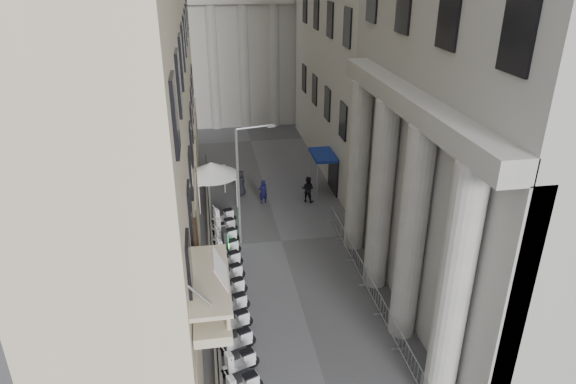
# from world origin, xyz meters

# --- Properties ---
(iron_fence) EXTENTS (0.30, 28.00, 1.40)m
(iron_fence) POSITION_xyz_m (-4.30, 18.00, 0.00)
(iron_fence) COLOR black
(iron_fence) RESTS_ON ground
(blue_awning) EXTENTS (1.60, 3.00, 3.00)m
(blue_awning) POSITION_xyz_m (4.15, 26.00, 0.00)
(blue_awning) COLOR navy
(blue_awning) RESTS_ON ground
(scooter_4) EXTENTS (1.51, 1.00, 1.50)m
(scooter_4) POSITION_xyz_m (-3.37, 8.60, 0.00)
(scooter_4) COLOR silver
(scooter_4) RESTS_ON ground
(scooter_5) EXTENTS (1.51, 1.00, 1.50)m
(scooter_5) POSITION_xyz_m (-3.37, 9.94, 0.00)
(scooter_5) COLOR silver
(scooter_5) RESTS_ON ground
(scooter_6) EXTENTS (1.51, 1.00, 1.50)m
(scooter_6) POSITION_xyz_m (-3.37, 11.28, 0.00)
(scooter_6) COLOR silver
(scooter_6) RESTS_ON ground
(scooter_7) EXTENTS (1.51, 1.00, 1.50)m
(scooter_7) POSITION_xyz_m (-3.37, 12.62, 0.00)
(scooter_7) COLOR silver
(scooter_7) RESTS_ON ground
(scooter_8) EXTENTS (1.51, 1.00, 1.50)m
(scooter_8) POSITION_xyz_m (-3.37, 13.96, 0.00)
(scooter_8) COLOR silver
(scooter_8) RESTS_ON ground
(scooter_9) EXTENTS (1.51, 1.00, 1.50)m
(scooter_9) POSITION_xyz_m (-3.37, 15.30, 0.00)
(scooter_9) COLOR silver
(scooter_9) RESTS_ON ground
(scooter_10) EXTENTS (1.51, 1.00, 1.50)m
(scooter_10) POSITION_xyz_m (-3.37, 16.64, 0.00)
(scooter_10) COLOR silver
(scooter_10) RESTS_ON ground
(scooter_11) EXTENTS (1.51, 1.00, 1.50)m
(scooter_11) POSITION_xyz_m (-3.37, 17.99, 0.00)
(scooter_11) COLOR silver
(scooter_11) RESTS_ON ground
(scooter_12) EXTENTS (1.51, 1.00, 1.50)m
(scooter_12) POSITION_xyz_m (-3.37, 19.33, 0.00)
(scooter_12) COLOR silver
(scooter_12) RESTS_ON ground
(scooter_13) EXTENTS (1.51, 1.00, 1.50)m
(scooter_13) POSITION_xyz_m (-3.37, 20.67, 0.00)
(scooter_13) COLOR silver
(scooter_13) RESTS_ON ground
(scooter_14) EXTENTS (1.51, 1.00, 1.50)m
(scooter_14) POSITION_xyz_m (-3.37, 22.01, 0.00)
(scooter_14) COLOR silver
(scooter_14) RESTS_ON ground
(barrier_1) EXTENTS (0.60, 2.40, 1.10)m
(barrier_1) POSITION_xyz_m (3.67, 7.55, 0.00)
(barrier_1) COLOR #AEB1B6
(barrier_1) RESTS_ON ground
(barrier_2) EXTENTS (0.60, 2.40, 1.10)m
(barrier_2) POSITION_xyz_m (3.67, 10.05, 0.00)
(barrier_2) COLOR #AEB1B6
(barrier_2) RESTS_ON ground
(barrier_3) EXTENTS (0.60, 2.40, 1.10)m
(barrier_3) POSITION_xyz_m (3.67, 12.55, 0.00)
(barrier_3) COLOR #AEB1B6
(barrier_3) RESTS_ON ground
(barrier_4) EXTENTS (0.60, 2.40, 1.10)m
(barrier_4) POSITION_xyz_m (3.67, 15.05, 0.00)
(barrier_4) COLOR #AEB1B6
(barrier_4) RESTS_ON ground
(barrier_5) EXTENTS (0.60, 2.40, 1.10)m
(barrier_5) POSITION_xyz_m (3.67, 17.55, 0.00)
(barrier_5) COLOR #AEB1B6
(barrier_5) RESTS_ON ground
(barrier_6) EXTENTS (0.60, 2.40, 1.10)m
(barrier_6) POSITION_xyz_m (3.67, 20.05, 0.00)
(barrier_6) COLOR #AEB1B6
(barrier_6) RESTS_ON ground
(security_tent) EXTENTS (3.81, 3.81, 3.10)m
(security_tent) POSITION_xyz_m (-3.56, 25.04, 2.59)
(security_tent) COLOR silver
(security_tent) RESTS_ON ground
(street_lamp) EXTENTS (2.37, 0.68, 7.34)m
(street_lamp) POSITION_xyz_m (-2.24, 19.41, 4.33)
(street_lamp) COLOR gray
(street_lamp) RESTS_ON ground
(info_kiosk) EXTENTS (0.35, 0.82, 1.68)m
(info_kiosk) POSITION_xyz_m (-3.48, 18.16, 0.85)
(info_kiosk) COLOR black
(info_kiosk) RESTS_ON ground
(pedestrian_a) EXTENTS (0.74, 0.60, 1.76)m
(pedestrian_a) POSITION_xyz_m (-0.45, 24.76, 0.88)
(pedestrian_a) COLOR #0D0D35
(pedestrian_a) RESTS_ON ground
(pedestrian_b) EXTENTS (1.16, 1.10, 1.90)m
(pedestrian_b) POSITION_xyz_m (2.73, 24.51, 0.95)
(pedestrian_b) COLOR black
(pedestrian_b) RESTS_ON ground
(pedestrian_c) EXTENTS (1.10, 1.08, 1.91)m
(pedestrian_c) POSITION_xyz_m (-1.90, 26.37, 0.96)
(pedestrian_c) COLOR black
(pedestrian_c) RESTS_ON ground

